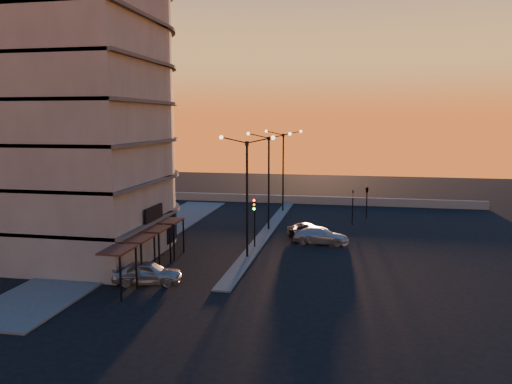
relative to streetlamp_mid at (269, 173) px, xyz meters
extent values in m
plane|color=black|center=(0.00, -10.00, -5.59)|extent=(120.00, 120.00, 0.00)
cube|color=#464644|center=(-10.50, -6.00, -5.53)|extent=(5.00, 40.00, 0.12)
cube|color=#464644|center=(0.00, 0.00, -5.53)|extent=(1.20, 36.00, 0.12)
cube|color=slate|center=(2.00, 16.00, -5.09)|extent=(44.00, 0.50, 1.00)
cylinder|color=slate|center=(-14.00, -8.00, 6.91)|extent=(14.00, 14.00, 25.00)
cube|color=slate|center=(-14.00, -13.00, 6.91)|extent=(14.00, 10.00, 25.00)
cylinder|color=black|center=(-14.00, -8.00, -3.99)|extent=(14.16, 14.16, 2.40)
cube|color=black|center=(-6.80, -12.00, -1.99)|extent=(0.15, 3.20, 1.20)
cylinder|color=black|center=(0.00, -10.00, -1.09)|extent=(0.18, 0.18, 9.00)
cube|color=black|center=(0.00, -10.00, 3.31)|extent=(0.25, 0.25, 0.35)
sphere|color=#FFE5B2|center=(-2.00, -10.00, 3.76)|extent=(0.32, 0.32, 0.32)
sphere|color=#FFE5B2|center=(2.00, -10.00, 3.76)|extent=(0.32, 0.32, 0.32)
cylinder|color=black|center=(0.00, 0.00, -1.09)|extent=(0.18, 0.18, 9.00)
cube|color=black|center=(0.00, 0.00, 3.31)|extent=(0.25, 0.25, 0.35)
sphere|color=#FFE5B2|center=(-2.00, 0.00, 3.76)|extent=(0.32, 0.32, 0.32)
sphere|color=#FFE5B2|center=(2.00, 0.00, 3.76)|extent=(0.32, 0.32, 0.32)
cylinder|color=black|center=(0.00, 10.00, -1.09)|extent=(0.18, 0.18, 9.00)
cube|color=black|center=(0.00, 10.00, 3.31)|extent=(0.25, 0.25, 0.35)
sphere|color=#FFE5B2|center=(-2.00, 10.00, 3.76)|extent=(0.32, 0.32, 0.32)
sphere|color=#FFE5B2|center=(2.00, 10.00, 3.76)|extent=(0.32, 0.32, 0.32)
cylinder|color=black|center=(0.00, -7.00, -3.99)|extent=(0.12, 0.12, 3.20)
cube|color=black|center=(0.00, -7.18, -1.84)|extent=(0.28, 0.16, 1.00)
sphere|color=#FF0C05|center=(0.00, -7.28, -1.49)|extent=(0.20, 0.20, 0.20)
sphere|color=orange|center=(0.00, -7.28, -1.84)|extent=(0.20, 0.20, 0.20)
sphere|color=#0CFF26|center=(0.00, -7.28, -2.19)|extent=(0.20, 0.20, 0.20)
cylinder|color=black|center=(8.00, 4.00, -4.19)|extent=(0.12, 0.12, 2.80)
imported|color=black|center=(8.00, 4.00, -2.39)|extent=(0.13, 0.16, 0.80)
cylinder|color=black|center=(9.50, 8.00, -4.19)|extent=(0.12, 0.12, 2.80)
imported|color=black|center=(9.50, 8.00, -2.39)|extent=(0.42, 1.99, 0.80)
imported|color=#94989B|center=(-5.14, -17.32, -4.84)|extent=(4.69, 2.56, 1.51)
imported|color=black|center=(4.12, -2.50, -4.96)|extent=(4.06, 2.25, 1.27)
imported|color=#B6B8BE|center=(5.34, -4.33, -4.90)|extent=(4.86, 2.14, 1.39)
camera|label=1|loc=(7.89, -46.94, 5.13)|focal=35.00mm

